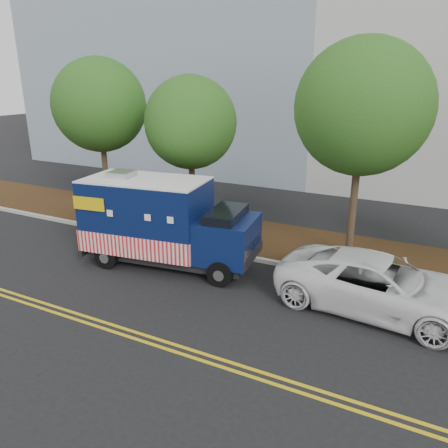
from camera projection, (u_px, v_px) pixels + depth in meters
The scene contains 11 objects.
ground at pixel (158, 258), 16.45m from camera, with size 120.00×120.00×0.00m, color black.
curb at pixel (179, 244), 17.61m from camera, with size 120.00×0.18×0.15m, color #9E9E99.
mulch_strip at pixel (204, 228), 19.37m from camera, with size 120.00×4.00×0.15m, color black.
centerline_near at pixel (69, 311), 12.70m from camera, with size 120.00×0.10×0.01m, color gold.
centerline_far at pixel (63, 315), 12.49m from camera, with size 120.00×0.10×0.01m, color gold.
tree_a at pixel (100, 105), 19.94m from camera, with size 4.26×4.26×7.36m.
tree_b at pixel (191, 123), 18.05m from camera, with size 3.84×3.84×6.58m.
tree_c at pixel (363, 108), 14.43m from camera, with size 4.54×4.54×7.78m.
sign_post at pixel (117, 205), 18.92m from camera, with size 0.06×0.06×2.40m, color #473828.
food_truck at pixel (161, 224), 15.51m from camera, with size 6.55×3.17×3.32m.
white_car at pixel (379, 285), 12.55m from camera, with size 2.68×5.82×1.62m, color white.
Camera 1 is at (9.13, -12.36, 6.51)m, focal length 35.00 mm.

